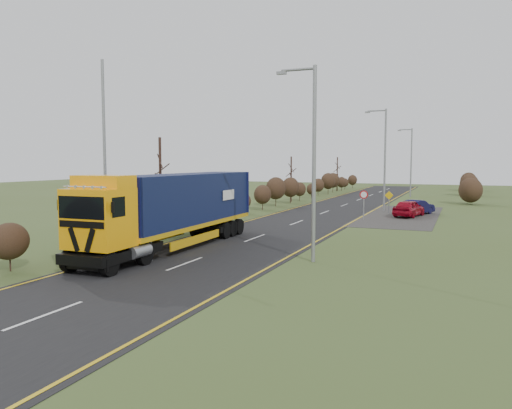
{
  "coord_description": "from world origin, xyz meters",
  "views": [
    {
      "loc": [
        11.26,
        -22.87,
        4.56
      ],
      "look_at": [
        0.69,
        2.51,
        2.15
      ],
      "focal_mm": 35.0,
      "sensor_mm": 36.0,
      "label": 1
    }
  ],
  "objects_px": {
    "speed_sign": "(364,199)",
    "car_red_hatchback": "(409,208)",
    "lorry": "(175,206)",
    "streetlight_near": "(312,155)",
    "car_blue_sedan": "(417,207)"
  },
  "relations": [
    {
      "from": "speed_sign",
      "to": "car_red_hatchback",
      "type": "bearing_deg",
      "value": 50.33
    },
    {
      "from": "lorry",
      "to": "car_red_hatchback",
      "type": "xyz_separation_m",
      "value": [
        9.74,
        20.16,
        -1.56
      ]
    },
    {
      "from": "streetlight_near",
      "to": "speed_sign",
      "type": "distance_m",
      "value": 17.38
    },
    {
      "from": "streetlight_near",
      "to": "speed_sign",
      "type": "height_order",
      "value": "streetlight_near"
    },
    {
      "from": "lorry",
      "to": "car_red_hatchback",
      "type": "bearing_deg",
      "value": 63.13
    },
    {
      "from": "car_blue_sedan",
      "to": "lorry",
      "type": "bearing_deg",
      "value": 90.52
    },
    {
      "from": "lorry",
      "to": "car_blue_sedan",
      "type": "relative_size",
      "value": 3.78
    },
    {
      "from": "car_blue_sedan",
      "to": "speed_sign",
      "type": "bearing_deg",
      "value": 83.72
    },
    {
      "from": "car_red_hatchback",
      "to": "speed_sign",
      "type": "relative_size",
      "value": 1.79
    },
    {
      "from": "car_red_hatchback",
      "to": "streetlight_near",
      "type": "distance_m",
      "value": 21.22
    },
    {
      "from": "lorry",
      "to": "streetlight_near",
      "type": "xyz_separation_m",
      "value": [
        7.5,
        -0.54,
        2.56
      ]
    },
    {
      "from": "speed_sign",
      "to": "streetlight_near",
      "type": "bearing_deg",
      "value": -87.41
    },
    {
      "from": "car_red_hatchback",
      "to": "speed_sign",
      "type": "distance_m",
      "value": 4.81
    },
    {
      "from": "car_red_hatchback",
      "to": "streetlight_near",
      "type": "height_order",
      "value": "streetlight_near"
    },
    {
      "from": "streetlight_near",
      "to": "car_red_hatchback",
      "type": "bearing_deg",
      "value": 83.82
    }
  ]
}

